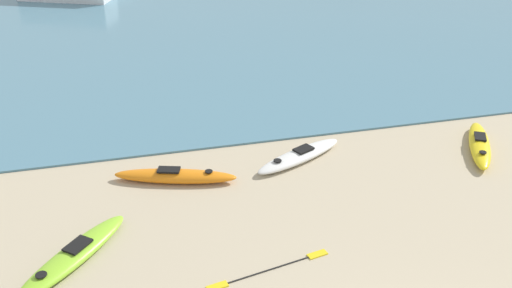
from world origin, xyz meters
name	(u,v)px	position (x,y,z in m)	size (l,w,h in m)	color
kayak_on_sand_1	(299,156)	(0.89, 8.67, 0.14)	(2.96, 1.89, 0.32)	white
kayak_on_sand_2	(73,255)	(-5.11, 5.66, 0.14)	(2.65, 2.90, 0.33)	#8CCC2D
kayak_on_sand_3	(480,145)	(6.07, 7.97, 0.17)	(1.89, 2.84, 0.39)	yellow
kayak_on_sand_4	(175,176)	(-2.59, 8.37, 0.16)	(3.23, 1.48, 0.37)	orange
loose_paddle	(269,270)	(-1.17, 4.33, 0.01)	(2.76, 0.75, 0.03)	black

